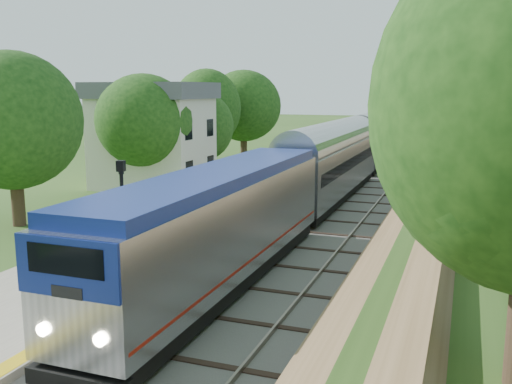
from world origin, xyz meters
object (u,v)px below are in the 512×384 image
(train, at_px, (376,143))
(signal_farside, at_px, (418,159))
(signal_gantry, at_px, (408,115))
(lamppost_far, at_px, (123,226))
(station_building, at_px, (152,135))

(train, bearing_deg, signal_farside, -77.10)
(signal_gantry, distance_m, lamppost_far, 45.55)
(signal_gantry, height_order, train, signal_gantry)
(train, distance_m, signal_farside, 27.82)
(signal_farside, bearing_deg, lamppost_far, -127.44)
(signal_gantry, xyz_separation_m, lamppost_far, (-5.97, -45.09, -2.43))
(train, distance_m, lamppost_far, 39.89)
(train, height_order, lamppost_far, lamppost_far)
(signal_gantry, xyz_separation_m, train, (-2.47, -5.36, -2.61))
(signal_gantry, relative_size, lamppost_far, 1.87)
(station_building, distance_m, signal_gantry, 29.94)
(lamppost_far, bearing_deg, signal_farside, 52.56)
(lamppost_far, relative_size, signal_farside, 0.72)
(train, relative_size, lamppost_far, 21.49)
(train, xyz_separation_m, lamppost_far, (-3.50, -39.73, 0.18))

